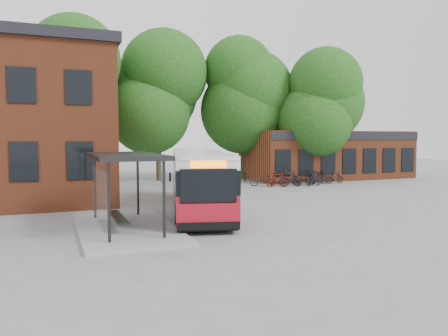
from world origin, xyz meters
name	(u,v)px	position (x,y,z in m)	size (l,w,h in m)	color
ground	(226,217)	(0.00, 0.00, 0.00)	(100.00, 100.00, 0.00)	slate
shop_row	(327,155)	(15.00, 14.00, 2.00)	(14.00, 6.20, 4.00)	brown
bus_shelter	(126,191)	(-4.50, -1.00, 1.45)	(3.60, 7.00, 2.90)	#242427
bike_rail	(293,183)	(9.28, 10.00, 0.19)	(5.20, 0.10, 0.38)	#242427
tree_0	(66,109)	(-6.00, 16.00, 5.50)	(7.92, 7.92, 11.00)	#194712
tree_1	(158,116)	(1.00, 17.00, 5.20)	(7.92, 7.92, 10.40)	#194712
tree_2	(243,113)	(8.00, 16.00, 5.50)	(7.92, 7.92, 11.00)	#194712
tree_3	(321,123)	(13.00, 12.00, 4.64)	(7.04, 7.04, 9.28)	#194712
city_bus	(198,181)	(-0.60, 2.09, 1.41)	(2.36, 11.08, 2.82)	#A81120
bicycle_0	(262,180)	(6.94, 10.35, 0.45)	(0.59, 1.70, 0.90)	#28272D
bicycle_1	(278,179)	(7.83, 9.60, 0.54)	(0.51, 1.80, 1.08)	#5D150B
bicycle_2	(290,181)	(8.59, 9.19, 0.43)	(0.58, 1.66, 0.87)	black
bicycle_3	(289,178)	(9.11, 10.34, 0.53)	(0.50, 1.78, 1.07)	black
bicycle_4	(304,179)	(10.02, 9.63, 0.50)	(0.66, 1.90, 1.00)	black
bicycle_5	(314,179)	(10.44, 9.01, 0.51)	(0.48, 1.71, 1.03)	black
bicycle_6	(314,178)	(11.12, 10.00, 0.48)	(0.63, 1.82, 0.96)	black
bicycle_7	(318,177)	(11.41, 10.04, 0.52)	(0.49, 1.72, 1.03)	black
bicycle_extra_0	(335,178)	(12.82, 9.87, 0.44)	(0.42, 1.47, 0.89)	black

